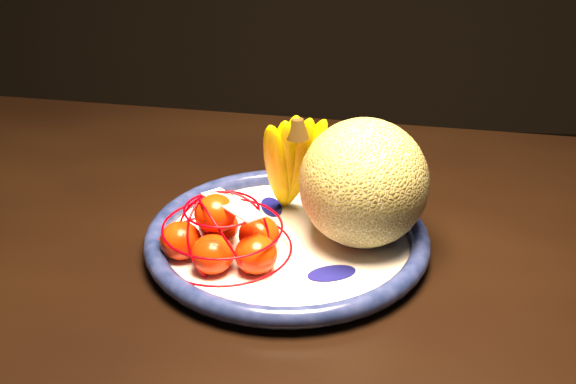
# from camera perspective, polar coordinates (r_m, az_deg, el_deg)

# --- Properties ---
(dining_table) EXTENTS (1.61, 1.05, 0.77)m
(dining_table) POSITION_cam_1_polar(r_m,az_deg,el_deg) (0.90, 8.05, -11.73)
(dining_table) COLOR black
(dining_table) RESTS_ON ground
(fruit_bowl) EXTENTS (0.32, 0.32, 0.03)m
(fruit_bowl) POSITION_cam_1_polar(r_m,az_deg,el_deg) (0.91, -0.07, -3.46)
(fruit_bowl) COLOR white
(fruit_bowl) RESTS_ON dining_table
(cantaloupe) EXTENTS (0.14, 0.14, 0.14)m
(cantaloupe) POSITION_cam_1_polar(r_m,az_deg,el_deg) (0.88, 5.41, 0.65)
(cantaloupe) COLOR olive
(cantaloupe) RESTS_ON fruit_bowl
(banana_bunch) EXTENTS (0.09, 0.10, 0.15)m
(banana_bunch) POSITION_cam_1_polar(r_m,az_deg,el_deg) (0.93, 0.20, 2.34)
(banana_bunch) COLOR #E7CD00
(banana_bunch) RESTS_ON fruit_bowl
(mandarin_bag) EXTENTS (0.20, 0.20, 0.10)m
(mandarin_bag) POSITION_cam_1_polar(r_m,az_deg,el_deg) (0.87, -4.62, -3.18)
(mandarin_bag) COLOR #F92E09
(mandarin_bag) RESTS_ON fruit_bowl
(price_tag) EXTENTS (0.07, 0.07, 0.01)m
(price_tag) POSITION_cam_1_polar(r_m,az_deg,el_deg) (0.85, -3.91, -0.92)
(price_tag) COLOR white
(price_tag) RESTS_ON mandarin_bag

